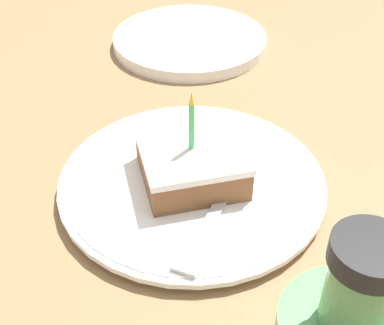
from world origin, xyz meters
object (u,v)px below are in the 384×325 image
cake_slice (192,163)px  side_plate (190,40)px  plate (192,182)px  fork (211,220)px

cake_slice → side_plate: (-0.34, 0.08, -0.03)m
cake_slice → side_plate: bearing=166.4°
plate → side_plate: bearing=166.5°
cake_slice → fork: (0.07, 0.00, -0.02)m
cake_slice → side_plate: cake_slice is taller
cake_slice → fork: bearing=1.9°
plate → cake_slice: (0.00, -0.00, 0.03)m
cake_slice → fork: size_ratio=0.72×
plate → cake_slice: cake_slice is taller
fork → plate: bearing=-178.6°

